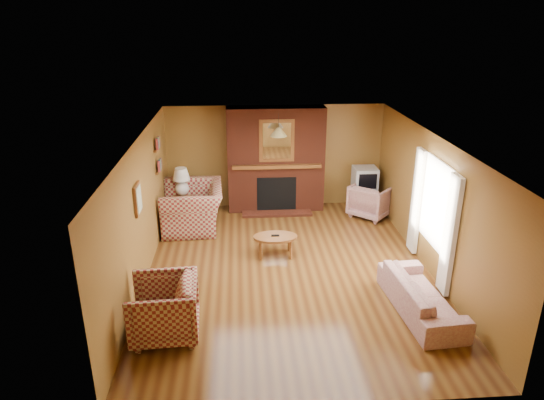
{
  "coord_description": "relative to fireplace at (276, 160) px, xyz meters",
  "views": [
    {
      "loc": [
        -0.84,
        -7.64,
        4.3
      ],
      "look_at": [
        -0.26,
        0.6,
        1.13
      ],
      "focal_mm": 32.0,
      "sensor_mm": 36.0,
      "label": 1
    }
  ],
  "objects": [
    {
      "name": "fireplace",
      "position": [
        0.0,
        0.0,
        0.0
      ],
      "size": [
        2.2,
        0.82,
        2.4
      ],
      "color": "#5A2213",
      "rests_on": "floor"
    },
    {
      "name": "wall_back",
      "position": [
        0.0,
        0.27,
        0.02
      ],
      "size": [
        6.5,
        0.0,
        6.5
      ],
      "primitive_type": "plane",
      "rotation": [
        1.57,
        0.0,
        0.0
      ],
      "color": "brown",
      "rests_on": "floor"
    },
    {
      "name": "botanical_print",
      "position": [
        -2.47,
        -3.28,
        0.37
      ],
      "size": [
        0.05,
        0.4,
        0.5
      ],
      "color": "brown",
      "rests_on": "wall_left"
    },
    {
      "name": "wall_left",
      "position": [
        -2.5,
        -2.98,
        0.02
      ],
      "size": [
        0.0,
        6.5,
        6.5
      ],
      "primitive_type": "plane",
      "rotation": [
        1.57,
        0.0,
        1.57
      ],
      "color": "brown",
      "rests_on": "floor"
    },
    {
      "name": "pendant_light",
      "position": [
        0.0,
        -0.68,
        0.82
      ],
      "size": [
        0.36,
        0.36,
        0.48
      ],
      "color": "black",
      "rests_on": "ceiling"
    },
    {
      "name": "table_lamp",
      "position": [
        -2.1,
        -0.53,
        -0.25
      ],
      "size": [
        0.38,
        0.38,
        0.62
      ],
      "color": "silver",
      "rests_on": "side_table"
    },
    {
      "name": "plaid_loveseat",
      "position": [
        -1.85,
        -0.95,
        -0.71
      ],
      "size": [
        1.33,
        1.5,
        0.94
      ],
      "primitive_type": "imported",
      "rotation": [
        0.0,
        0.0,
        -1.52
      ],
      "color": "maroon",
      "rests_on": "floor"
    },
    {
      "name": "side_table",
      "position": [
        -2.1,
        -0.53,
        -0.89
      ],
      "size": [
        0.46,
        0.46,
        0.59
      ],
      "primitive_type": "cube",
      "rotation": [
        0.0,
        0.0,
        -0.04
      ],
      "color": "brown",
      "rests_on": "floor"
    },
    {
      "name": "floor",
      "position": [
        0.0,
        -2.98,
        -1.18
      ],
      "size": [
        6.5,
        6.5,
        0.0
      ],
      "primitive_type": "plane",
      "color": "#49270F",
      "rests_on": "ground"
    },
    {
      "name": "tv_stand",
      "position": [
        2.05,
        -0.18,
        -0.92
      ],
      "size": [
        0.51,
        0.47,
        0.53
      ],
      "primitive_type": "cube",
      "rotation": [
        0.0,
        0.0,
        -0.06
      ],
      "color": "black",
      "rests_on": "floor"
    },
    {
      "name": "wall_front",
      "position": [
        0.0,
        -6.23,
        0.02
      ],
      "size": [
        6.5,
        0.0,
        6.5
      ],
      "primitive_type": "plane",
      "rotation": [
        -1.57,
        0.0,
        0.0
      ],
      "color": "brown",
      "rests_on": "floor"
    },
    {
      "name": "bookshelf",
      "position": [
        -2.44,
        -1.08,
        0.48
      ],
      "size": [
        0.09,
        0.55,
        0.71
      ],
      "color": "brown",
      "rests_on": "wall_left"
    },
    {
      "name": "floral_armchair",
      "position": [
        2.11,
        -0.61,
        -0.8
      ],
      "size": [
        1.16,
        1.16,
        0.76
      ],
      "primitive_type": "imported",
      "rotation": [
        0.0,
        0.0,
        2.39
      ],
      "color": "#BFAE94",
      "rests_on": "floor"
    },
    {
      "name": "plaid_armchair",
      "position": [
        -1.95,
        -4.73,
        -0.75
      ],
      "size": [
        1.0,
        0.98,
        0.87
      ],
      "primitive_type": "imported",
      "rotation": [
        0.0,
        0.0,
        -1.51
      ],
      "color": "maroon",
      "rests_on": "floor"
    },
    {
      "name": "window_right",
      "position": [
        2.45,
        -3.18,
        -0.06
      ],
      "size": [
        0.1,
        1.85,
        2.0
      ],
      "color": "beige",
      "rests_on": "wall_right"
    },
    {
      "name": "crt_tv",
      "position": [
        2.05,
        -0.19,
        -0.41
      ],
      "size": [
        0.54,
        0.53,
        0.49
      ],
      "color": "#B2B5BA",
      "rests_on": "tv_stand"
    },
    {
      "name": "wall_right",
      "position": [
        2.5,
        -2.98,
        0.02
      ],
      "size": [
        0.0,
        6.5,
        6.5
      ],
      "primitive_type": "plane",
      "rotation": [
        1.57,
        0.0,
        -1.57
      ],
      "color": "brown",
      "rests_on": "floor"
    },
    {
      "name": "ceiling",
      "position": [
        0.0,
        -2.98,
        1.22
      ],
      "size": [
        6.5,
        6.5,
        0.0
      ],
      "primitive_type": "plane",
      "rotation": [
        3.14,
        0.0,
        0.0
      ],
      "color": "silver",
      "rests_on": "wall_back"
    },
    {
      "name": "floral_sofa",
      "position": [
        1.9,
        -4.4,
        -0.91
      ],
      "size": [
        0.87,
        1.92,
        0.54
      ],
      "primitive_type": "imported",
      "rotation": [
        0.0,
        0.0,
        1.65
      ],
      "color": "#BFAE94",
      "rests_on": "floor"
    },
    {
      "name": "coffee_table",
      "position": [
        -0.2,
        -2.4,
        -0.83
      ],
      "size": [
        0.83,
        0.51,
        0.43
      ],
      "color": "brown",
      "rests_on": "floor"
    }
  ]
}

